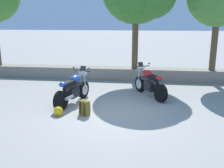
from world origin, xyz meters
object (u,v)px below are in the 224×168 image
Objects in this scene: motorcycle_red_centre at (150,84)px; motorcycle_blue_near_left at (73,89)px; rider_backpack at (84,107)px; rider_helmet at (58,111)px.

motorcycle_blue_near_left is at bearing -155.49° from motorcycle_red_centre.
rider_helmet is at bearing -168.58° from rider_backpack.
rider_helmet is (-0.14, -1.19, -0.35)m from motorcycle_blue_near_left.
motorcycle_red_centre is at bearing 48.57° from rider_backpack.
motorcycle_blue_near_left is at bearing 121.40° from rider_backpack.
motorcycle_blue_near_left is 7.24× the size of rider_helmet.
motorcycle_blue_near_left is 1.24m from rider_backpack.
motorcycle_blue_near_left is 1.25m from rider_helmet.
motorcycle_blue_near_left reaches higher than rider_backpack.
rider_helmet is at bearing -138.96° from motorcycle_red_centre.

